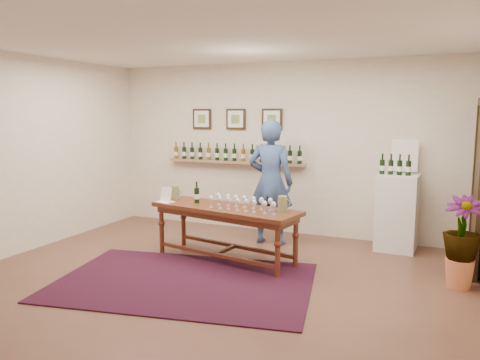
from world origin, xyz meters
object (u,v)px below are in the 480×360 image
at_px(person, 271,182).
at_px(display_pedestal, 397,212).
at_px(tasting_table, 225,215).
at_px(potted_plant, 461,242).

bearing_deg(person, display_pedestal, -168.57).
bearing_deg(tasting_table, person, 84.80).
relative_size(display_pedestal, person, 0.58).
height_order(potted_plant, person, person).
distance_m(tasting_table, display_pedestal, 2.53).
xyz_separation_m(tasting_table, potted_plant, (2.89, 0.13, -0.09)).
bearing_deg(display_pedestal, potted_plant, -58.40).
xyz_separation_m(display_pedestal, potted_plant, (0.81, -1.31, -0.02)).
bearing_deg(person, potted_plant, 159.40).
bearing_deg(potted_plant, person, 161.24).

